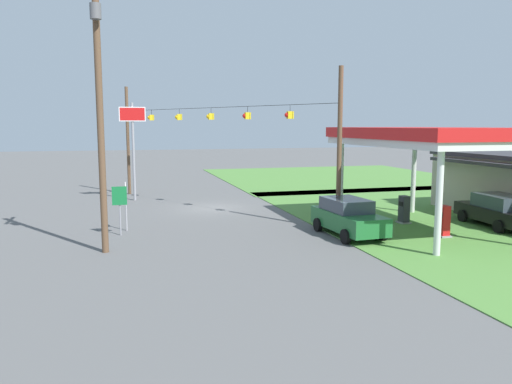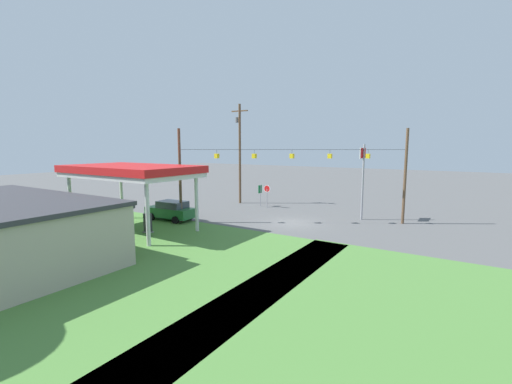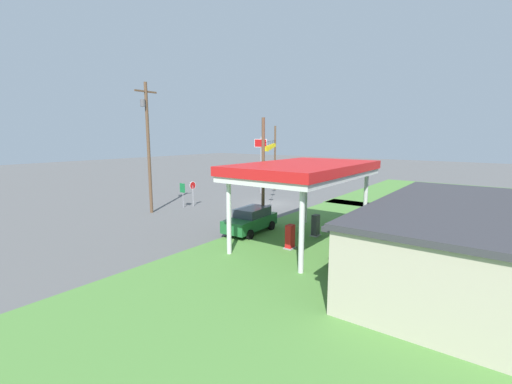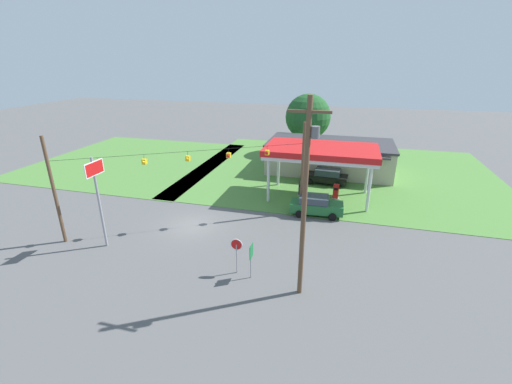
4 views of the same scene
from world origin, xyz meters
name	(u,v)px [view 1 (image 1 of 4)]	position (x,y,z in m)	size (l,w,h in m)	color
ground_plane	(212,208)	(0.00, 0.00, 0.00)	(160.00, 160.00, 0.00)	#565656
grass_verge_opposite_corner	(336,177)	(-16.00, 16.00, 0.02)	(24.00, 24.00, 0.04)	#4C7F38
gas_station_canopy	(426,138)	(9.55, 9.13, 4.71)	(10.67, 6.20, 5.21)	silver
fuel_pump_near	(404,211)	(7.84, 9.13, 0.73)	(0.71, 0.56, 1.54)	gray
fuel_pump_far	(443,222)	(11.27, 9.13, 0.73)	(0.71, 0.56, 1.54)	gray
car_at_pumps_front	(348,217)	(9.72, 4.90, 0.93)	(4.71, 2.31, 1.80)	#1E602D
car_at_pumps_rear	(498,210)	(9.95, 13.35, 0.90)	(5.01, 2.40, 1.74)	black
stop_sign_roadside	(126,195)	(5.68, -5.44, 1.81)	(0.80, 0.08, 2.50)	#99999E
stop_sign_overhead	(133,134)	(-4.80, -4.71, 4.74)	(0.22, 1.81, 6.89)	gray
route_sign	(120,201)	(6.74, -5.75, 1.71)	(0.10, 0.70, 2.40)	gray
utility_pole_main	(99,98)	(9.98, -6.38, 6.40)	(2.20, 0.44, 11.54)	brown
signal_span_gantry	(211,137)	(0.00, -0.01, 4.57)	(16.93, 10.24, 8.23)	brown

